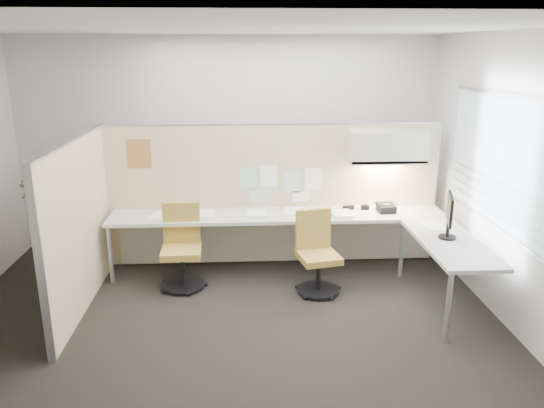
{
  "coord_description": "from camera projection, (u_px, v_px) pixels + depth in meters",
  "views": [
    {
      "loc": [
        0.19,
        -4.74,
        2.63
      ],
      "look_at": [
        0.5,
        0.8,
        0.99
      ],
      "focal_mm": 35.0,
      "sensor_mm": 36.0,
      "label": 1
    }
  ],
  "objects": [
    {
      "name": "floor",
      "position": [
        226.0,
        323.0,
        5.28
      ],
      "size": [
        5.5,
        4.5,
        0.01
      ],
      "primitive_type": "cube",
      "color": "black",
      "rests_on": "ground"
    },
    {
      "name": "ceiling",
      "position": [
        218.0,
        27.0,
        4.48
      ],
      "size": [
        5.5,
        4.5,
        0.01
      ],
      "primitive_type": "cube",
      "color": "white",
      "rests_on": "wall_back"
    },
    {
      "name": "wall_back",
      "position": [
        228.0,
        145.0,
        7.04
      ],
      "size": [
        5.5,
        0.02,
        2.8
      ],
      "primitive_type": "cube",
      "color": "beige",
      "rests_on": "ground"
    },
    {
      "name": "wall_front",
      "position": [
        208.0,
        297.0,
        2.73
      ],
      "size": [
        5.5,
        0.02,
        2.8
      ],
      "primitive_type": "cube",
      "color": "beige",
      "rests_on": "ground"
    },
    {
      "name": "wall_right",
      "position": [
        513.0,
        183.0,
        5.03
      ],
      "size": [
        0.02,
        4.5,
        2.8
      ],
      "primitive_type": "cube",
      "color": "beige",
      "rests_on": "ground"
    },
    {
      "name": "window_pane",
      "position": [
        512.0,
        168.0,
        4.98
      ],
      "size": [
        0.01,
        2.8,
        1.3
      ],
      "primitive_type": "cube",
      "color": "#94A0AC",
      "rests_on": "wall_right"
    },
    {
      "name": "partition_back",
      "position": [
        272.0,
        195.0,
        6.59
      ],
      "size": [
        4.1,
        0.06,
        1.75
      ],
      "primitive_type": "cube",
      "color": "beige",
      "rests_on": "floor"
    },
    {
      "name": "partition_left",
      "position": [
        79.0,
        226.0,
        5.43
      ],
      "size": [
        0.06,
        2.2,
        1.75
      ],
      "primitive_type": "cube",
      "color": "beige",
      "rests_on": "floor"
    },
    {
      "name": "desk",
      "position": [
        307.0,
        227.0,
        6.23
      ],
      "size": [
        4.0,
        2.07,
        0.73
      ],
      "color": "beige",
      "rests_on": "floor"
    },
    {
      "name": "overhead_bin",
      "position": [
        387.0,
        146.0,
        6.28
      ],
      "size": [
        0.9,
        0.36,
        0.38
      ],
      "primitive_type": "cube",
      "color": "beige",
      "rests_on": "partition_back"
    },
    {
      "name": "task_light_strip",
      "position": [
        386.0,
        164.0,
        6.34
      ],
      "size": [
        0.6,
        0.06,
        0.02
      ],
      "primitive_type": "cube",
      "color": "#FFEABF",
      "rests_on": "overhead_bin"
    },
    {
      "name": "pinned_papers",
      "position": [
        279.0,
        183.0,
        6.52
      ],
      "size": [
        1.01,
        0.0,
        0.47
      ],
      "color": "#8CBF8C",
      "rests_on": "partition_back"
    },
    {
      "name": "poster",
      "position": [
        139.0,
        154.0,
        6.32
      ],
      "size": [
        0.28,
        0.0,
        0.35
      ],
      "primitive_type": "cube",
      "color": "orange",
      "rests_on": "partition_back"
    },
    {
      "name": "chair_left",
      "position": [
        182.0,
        249.0,
        6.01
      ],
      "size": [
        0.5,
        0.5,
        0.94
      ],
      "rotation": [
        0.0,
        0.0,
        0.04
      ],
      "color": "black",
      "rests_on": "floor"
    },
    {
      "name": "chair_right",
      "position": [
        317.0,
        255.0,
        5.88
      ],
      "size": [
        0.5,
        0.52,
        0.9
      ],
      "rotation": [
        0.0,
        0.0,
        0.22
      ],
      "color": "black",
      "rests_on": "floor"
    },
    {
      "name": "monitor",
      "position": [
        449.0,
        214.0,
        5.44
      ],
      "size": [
        0.18,
        0.43,
        0.46
      ],
      "rotation": [
        0.0,
        0.0,
        1.27
      ],
      "color": "black",
      "rests_on": "desk"
    },
    {
      "name": "phone",
      "position": [
        386.0,
        208.0,
        6.37
      ],
      "size": [
        0.23,
        0.21,
        0.12
      ],
      "rotation": [
        0.0,
        0.0,
        0.1
      ],
      "color": "black",
      "rests_on": "desk"
    },
    {
      "name": "stapler",
      "position": [
        348.0,
        208.0,
        6.48
      ],
      "size": [
        0.14,
        0.06,
        0.05
      ],
      "primitive_type": "cube",
      "rotation": [
        0.0,
        0.0,
        0.16
      ],
      "color": "black",
      "rests_on": "desk"
    },
    {
      "name": "tape_dispenser",
      "position": [
        365.0,
        207.0,
        6.48
      ],
      "size": [
        0.11,
        0.08,
        0.06
      ],
      "primitive_type": "cube",
      "rotation": [
        0.0,
        0.0,
        -0.17
      ],
      "color": "black",
      "rests_on": "desk"
    },
    {
      "name": "coat_hook",
      "position": [
        35.0,
        198.0,
        4.49
      ],
      "size": [
        0.18,
        0.48,
        1.44
      ],
      "color": "silver",
      "rests_on": "partition_left"
    },
    {
      "name": "paper_stack_0",
      "position": [
        161.0,
        216.0,
        6.17
      ],
      "size": [
        0.26,
        0.32,
        0.03
      ],
      "primitive_type": "cube",
      "rotation": [
        0.0,
        0.0,
        -0.1
      ],
      "color": "white",
      "rests_on": "desk"
    },
    {
      "name": "paper_stack_1",
      "position": [
        204.0,
        214.0,
        6.29
      ],
      "size": [
        0.25,
        0.31,
        0.02
      ],
      "primitive_type": "cube",
      "rotation": [
        0.0,
        0.0,
        0.06
      ],
      "color": "white",
      "rests_on": "desk"
    },
    {
      "name": "paper_stack_2",
      "position": [
        256.0,
        214.0,
        6.27
      ],
      "size": [
        0.26,
        0.32,
        0.04
      ],
      "primitive_type": "cube",
      "rotation": [
        0.0,
        0.0,
        -0.09
      ],
      "color": "white",
      "rests_on": "desk"
    },
    {
      "name": "paper_stack_3",
      "position": [
        293.0,
        212.0,
        6.38
      ],
      "size": [
        0.27,
        0.33,
        0.02
      ],
      "primitive_type": "cube",
      "rotation": [
        0.0,
        0.0,
        -0.12
      ],
      "color": "white",
      "rests_on": "desk"
    },
    {
      "name": "paper_stack_4",
      "position": [
        342.0,
        214.0,
        6.27
      ],
      "size": [
        0.26,
        0.32,
        0.03
      ],
      "primitive_type": "cube",
      "rotation": [
        0.0,
        0.0,
        0.1
      ],
      "color": "white",
      "rests_on": "desk"
    },
    {
      "name": "paper_stack_5",
      "position": [
        433.0,
        226.0,
        5.86
      ],
      "size": [
        0.27,
        0.33,
        0.02
      ],
      "primitive_type": "cube",
      "rotation": [
        0.0,
        0.0,
        0.16
      ],
      "color": "white",
      "rests_on": "desk"
    }
  ]
}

